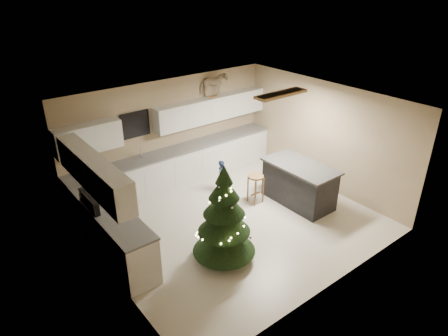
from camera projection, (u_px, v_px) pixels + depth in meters
The scene contains 8 objects.
ground_plane at pixel (234, 222), 8.54m from camera, with size 5.50×5.50×0.00m, color beige.
room_shell at pixel (236, 146), 7.78m from camera, with size 5.52×5.02×2.61m.
cabinetry at pixel (156, 175), 8.87m from camera, with size 5.50×3.20×2.00m.
island at pixel (299, 184), 9.08m from camera, with size 0.90×1.70×0.95m.
bar_stool at pixel (256, 182), 9.08m from camera, with size 0.35×0.35×0.67m.
christmas_tree at pixel (224, 222), 7.13m from camera, with size 1.21×1.16×1.93m.
toddler at pixel (222, 176), 9.55m from camera, with size 0.30×0.19×0.81m, color #111E42.
rocking_horse at pixel (213, 85), 9.83m from camera, with size 0.75×0.51×0.60m.
Camera 1 is at (-4.58, -5.50, 4.81)m, focal length 32.00 mm.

